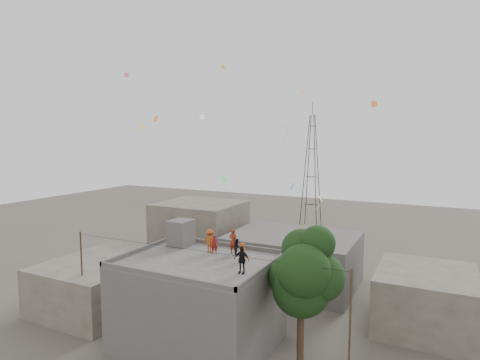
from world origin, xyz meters
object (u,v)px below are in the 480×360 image
Objects in this scene: tree at (305,274)px; person_red_adult at (233,241)px; stair_head_box at (181,233)px; transmission_tower at (311,171)px; person_dark_adult at (242,260)px.

person_red_adult is (-5.90, 1.84, 0.91)m from tree.
stair_head_box is at bearing 2.00° from person_red_adult.
transmission_tower is 38.02m from person_red_adult.
person_red_adult is (5.46, -37.57, -2.05)m from transmission_tower.
tree is 4.97× the size of person_red_adult.
tree is 5.33× the size of person_dark_adult.
transmission_tower is at bearing 106.09° from tree.
person_red_adult is 4.19m from person_dark_adult.
person_red_adult is (4.66, -0.17, -0.08)m from stair_head_box.
tree is at bearing -10.74° from stair_head_box.
stair_head_box is 10.80m from tree.
person_dark_adult is (7.04, -3.62, -0.15)m from stair_head_box.
stair_head_box is 1.17× the size of person_dark_adult.
transmission_tower is (-0.80, 37.40, 1.97)m from stair_head_box.
tree is at bearing 17.81° from person_dark_adult.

